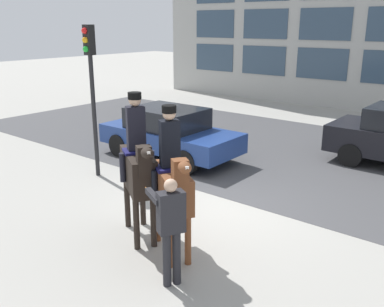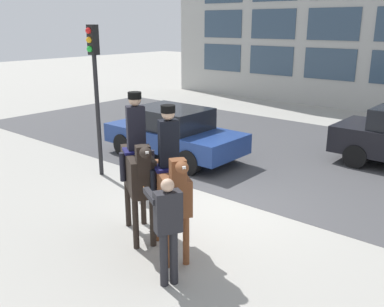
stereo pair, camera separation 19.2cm
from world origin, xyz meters
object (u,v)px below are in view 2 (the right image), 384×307
(street_car_near_lane, at_px, (173,132))
(traffic_light, at_px, (95,77))
(mounted_horse_companion, at_px, (170,182))
(mounted_horse_lead, at_px, (138,166))
(pedestrian_bystander, at_px, (167,223))

(street_car_near_lane, bearing_deg, traffic_light, -100.62)
(mounted_horse_companion, xyz_separation_m, traffic_light, (-4.22, 1.78, 1.28))
(mounted_horse_lead, bearing_deg, traffic_light, -173.77)
(mounted_horse_companion, xyz_separation_m, pedestrian_bystander, (0.61, -0.73, -0.30))
(mounted_horse_companion, distance_m, pedestrian_bystander, 1.00)
(traffic_light, bearing_deg, mounted_horse_companion, -22.83)
(mounted_horse_companion, bearing_deg, pedestrian_bystander, -15.77)
(pedestrian_bystander, xyz_separation_m, street_car_near_lane, (-4.39, 4.90, -0.24))
(pedestrian_bystander, bearing_deg, traffic_light, 0.87)
(mounted_horse_companion, relative_size, traffic_light, 0.68)
(pedestrian_bystander, bearing_deg, street_car_near_lane, -19.86)
(mounted_horse_lead, relative_size, traffic_light, 0.71)
(mounted_horse_lead, distance_m, traffic_light, 3.94)
(pedestrian_bystander, distance_m, traffic_light, 5.67)
(mounted_horse_companion, height_order, street_car_near_lane, mounted_horse_companion)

